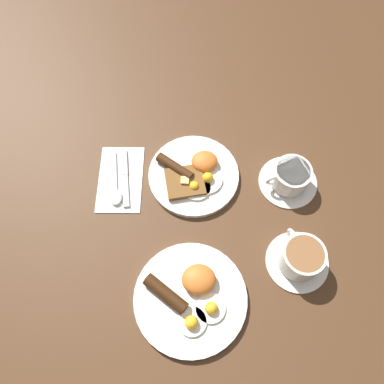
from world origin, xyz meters
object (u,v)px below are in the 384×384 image
(breakfast_plate_near, at_px, (194,175))
(spoon, at_px, (116,191))
(teacup_near, at_px, (290,177))
(knife, at_px, (125,174))
(breakfast_plate_far, at_px, (191,297))
(teacup_far, at_px, (300,258))

(breakfast_plate_near, bearing_deg, spoon, 10.29)
(teacup_near, xyz_separation_m, knife, (0.41, -0.04, -0.02))
(breakfast_plate_far, bearing_deg, knife, -63.40)
(knife, bearing_deg, teacup_far, 54.40)
(breakfast_plate_far, height_order, spoon, breakfast_plate_far)
(teacup_near, bearing_deg, spoon, 1.38)
(teacup_far, xyz_separation_m, knife, (0.41, -0.24, -0.03))
(breakfast_plate_far, bearing_deg, spoon, -56.31)
(teacup_near, bearing_deg, breakfast_plate_near, -6.06)
(breakfast_plate_near, distance_m, teacup_far, 0.33)
(teacup_near, bearing_deg, teacup_far, 87.64)
(breakfast_plate_near, relative_size, knife, 1.40)
(breakfast_plate_near, height_order, teacup_near, teacup_near)
(breakfast_plate_near, xyz_separation_m, teacup_near, (-0.24, 0.03, 0.02))
(breakfast_plate_far, height_order, teacup_far, teacup_far)
(breakfast_plate_near, bearing_deg, teacup_far, 134.91)
(teacup_far, height_order, spoon, teacup_far)
(breakfast_plate_near, height_order, spoon, breakfast_plate_near)
(breakfast_plate_far, distance_m, teacup_near, 0.38)
(teacup_near, distance_m, teacup_far, 0.21)
(breakfast_plate_near, distance_m, knife, 0.18)
(teacup_far, relative_size, knife, 0.89)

